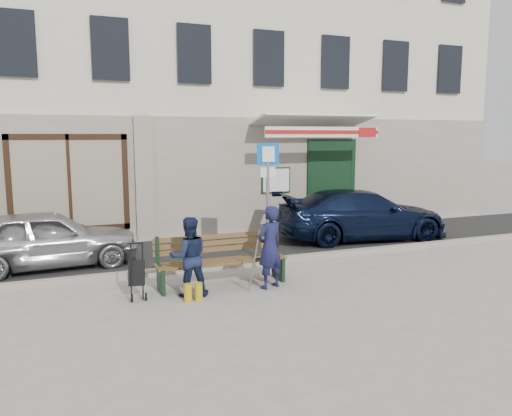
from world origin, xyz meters
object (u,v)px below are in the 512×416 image
man (270,247)px  stroller (137,274)px  bench (219,261)px  parking_sign (268,183)px  woman (189,257)px  car_navy (362,215)px  car_silver (47,239)px

man → stroller: man is taller
bench → man: (0.80, -0.47, 0.29)m
parking_sign → woman: (-2.15, -1.67, -1.02)m
bench → man: size_ratio=1.61×
car_navy → bench: bearing=125.1°
car_navy → woman: (-5.37, -2.93, 0.03)m
car_navy → bench: size_ratio=1.88×
parking_sign → bench: parking_sign is taller
car_navy → man: 4.95m
woman → bench: bearing=-145.5°
bench → stroller: bearing=-173.2°
parking_sign → man: parking_sign is taller
car_silver → stroller: bearing=-156.1°
bench → stroller: (-1.50, -0.18, -0.05)m
car_silver → stroller: car_silver is taller
parking_sign → woman: size_ratio=1.88×
man → woman: 1.45m
man → woman: (-1.45, 0.09, -0.06)m
man → stroller: size_ratio=1.61×
man → woman: man is taller
man → stroller: (-2.30, 0.29, -0.33)m
car_silver → parking_sign: size_ratio=1.41×
car_navy → woman: 6.12m
car_silver → bench: size_ratio=1.50×
car_navy → parking_sign: 3.61m
car_navy → parking_sign: (-3.22, -1.26, 1.05)m
bench → woman: (-0.65, -0.38, 0.22)m
stroller → parking_sign: bearing=37.8°
bench → man: man is taller
parking_sign → car_silver: bearing=174.6°
bench → stroller: 1.52m
parking_sign → bench: size_ratio=1.07×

